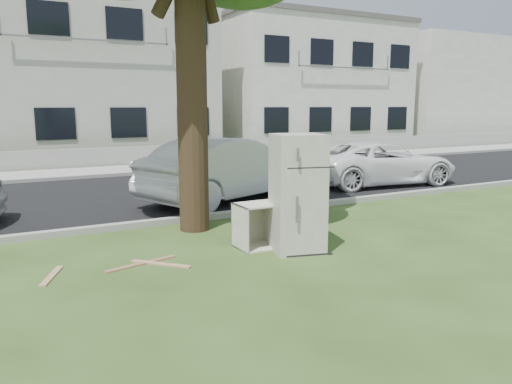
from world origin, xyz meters
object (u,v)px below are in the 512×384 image
car_right (381,163)px  car_center (228,169)px  fridge (298,193)px  cabinet (265,225)px

car_right → car_center: bearing=98.1°
car_center → car_right: size_ratio=1.03×
fridge → car_right: (5.82, 4.54, -0.30)m
fridge → car_center: size_ratio=0.40×
cabinet → car_center: size_ratio=0.20×
fridge → cabinet: bearing=140.9°
car_center → car_right: (4.93, 0.10, -0.14)m
fridge → cabinet: size_ratio=1.98×
cabinet → car_right: car_right is taller
cabinet → car_center: 4.18m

